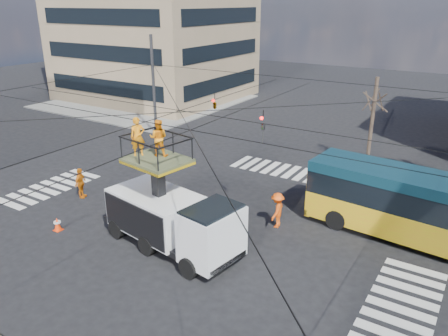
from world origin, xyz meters
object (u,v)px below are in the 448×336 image
(utility_truck, at_px, (172,208))
(worker_ground, at_px, (81,183))
(city_bus, at_px, (431,210))
(traffic_cone, at_px, (57,224))
(flagger, at_px, (277,210))

(utility_truck, relative_size, worker_ground, 4.16)
(city_bus, xyz_separation_m, worker_ground, (-17.26, -4.91, -0.85))
(utility_truck, height_order, traffic_cone, utility_truck)
(city_bus, relative_size, flagger, 6.29)
(traffic_cone, distance_m, flagger, 10.66)
(utility_truck, xyz_separation_m, traffic_cone, (-5.71, -1.76, -1.62))
(flagger, bearing_deg, worker_ground, -82.27)
(traffic_cone, relative_size, flagger, 0.38)
(worker_ground, height_order, flagger, flagger)
(city_bus, xyz_separation_m, flagger, (-6.46, -2.14, -0.83))
(city_bus, height_order, flagger, city_bus)
(utility_truck, distance_m, city_bus, 11.47)
(city_bus, height_order, traffic_cone, city_bus)
(city_bus, height_order, worker_ground, city_bus)
(flagger, bearing_deg, city_bus, 101.70)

